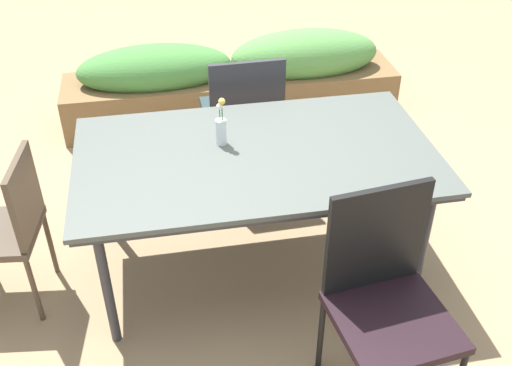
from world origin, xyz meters
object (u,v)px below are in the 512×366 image
object	(u,v)px
chair_far_side	(243,110)
flower_vase	(221,127)
chair_end_left	(9,224)
planter_box	(233,80)
chair_near_right	(386,291)
dining_table	(256,161)

from	to	relation	value
chair_far_side	flower_vase	world-z (taller)	flower_vase
chair_end_left	planter_box	size ratio (longest dim) A/B	0.33
flower_vase	chair_far_side	bearing A→B (deg)	72.40
chair_far_side	chair_near_right	world-z (taller)	chair_near_right
chair_near_right	planter_box	xyz separation A→B (m)	(-0.25, 2.65, -0.25)
chair_far_side	chair_near_right	xyz separation A→B (m)	(0.32, -1.72, 0.01)
chair_far_side	chair_end_left	size ratio (longest dim) A/B	1.08
dining_table	chair_near_right	bearing A→B (deg)	-64.89
chair_end_left	flower_vase	world-z (taller)	flower_vase
chair_end_left	planter_box	distance (m)	2.30
chair_end_left	chair_near_right	bearing A→B (deg)	-109.89
chair_far_side	planter_box	size ratio (longest dim) A/B	0.36
dining_table	chair_far_side	xyz separation A→B (m)	(0.08, 0.86, -0.17)
dining_table	chair_end_left	world-z (taller)	chair_end_left
chair_far_side	chair_end_left	xyz separation A→B (m)	(-1.35, -0.87, -0.05)
chair_far_side	chair_end_left	world-z (taller)	chair_far_side
dining_table	planter_box	xyz separation A→B (m)	(0.15, 1.79, -0.41)
chair_far_side	planter_box	distance (m)	0.96
flower_vase	planter_box	distance (m)	1.79
chair_near_right	chair_end_left	distance (m)	1.87
chair_end_left	dining_table	bearing A→B (deg)	-82.55
dining_table	flower_vase	xyz separation A→B (m)	(-0.16, 0.12, 0.15)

